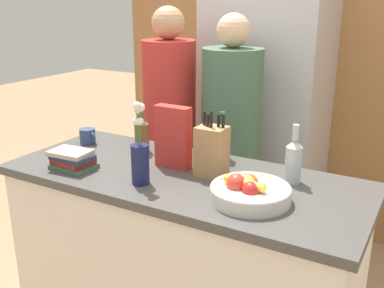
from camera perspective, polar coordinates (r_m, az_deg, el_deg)
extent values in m
cube|color=silver|center=(2.26, -1.13, -15.43)|extent=(1.59, 0.67, 0.90)
cube|color=#474442|center=(2.04, -1.22, -4.39)|extent=(1.66, 0.69, 0.04)
cube|color=#9E6B3D|center=(3.41, 13.19, 10.84)|extent=(2.86, 0.12, 2.60)
cube|color=#B7B7BC|center=(3.15, 9.38, 4.37)|extent=(0.77, 0.60, 1.93)
cylinder|color=#B7B7BC|center=(2.87, 6.14, 5.14)|extent=(0.02, 0.02, 1.06)
cylinder|color=silver|center=(1.78, 7.41, -6.36)|extent=(0.32, 0.32, 0.05)
torus|color=silver|center=(1.77, 7.45, -5.58)|extent=(0.32, 0.32, 0.02)
sphere|color=#C64C23|center=(1.82, 7.37, -4.90)|extent=(0.07, 0.07, 0.07)
sphere|color=red|center=(1.74, 7.45, -5.89)|extent=(0.07, 0.07, 0.07)
sphere|color=#99B233|center=(1.79, 6.96, -5.04)|extent=(0.07, 0.07, 0.07)
sphere|color=red|center=(1.77, 5.63, -5.02)|extent=(0.08, 0.08, 0.08)
sphere|color=#99B233|center=(1.77, 7.16, -5.50)|extent=(0.07, 0.07, 0.07)
cylinder|color=yellow|center=(1.76, 6.69, -4.96)|extent=(0.18, 0.06, 0.03)
cube|color=#A87A4C|center=(1.99, 2.52, -0.97)|extent=(0.13, 0.11, 0.23)
cylinder|color=black|center=(1.98, 1.59, 3.16)|extent=(0.01, 0.01, 0.07)
cylinder|color=black|center=(1.96, 2.01, 2.90)|extent=(0.01, 0.01, 0.06)
cylinder|color=black|center=(1.94, 2.44, 3.01)|extent=(0.01, 0.01, 0.08)
cylinder|color=black|center=(1.95, 3.39, 2.85)|extent=(0.01, 0.01, 0.07)
cylinder|color=black|center=(1.94, 3.98, 2.79)|extent=(0.01, 0.01, 0.07)
cylinder|color=#191E4C|center=(1.92, -6.59, -2.59)|extent=(0.08, 0.08, 0.17)
cylinder|color=#477538|center=(1.87, -6.65, 1.36)|extent=(0.01, 0.01, 0.10)
sphere|color=white|center=(1.86, -6.65, 2.87)|extent=(0.03, 0.03, 0.03)
cylinder|color=#477538|center=(1.87, -6.59, 2.24)|extent=(0.02, 0.01, 0.16)
sphere|color=white|center=(1.85, -6.56, 4.64)|extent=(0.04, 0.04, 0.04)
cylinder|color=#477538|center=(1.87, -6.82, 2.10)|extent=(0.01, 0.02, 0.15)
sphere|color=white|center=(1.86, -6.94, 4.33)|extent=(0.03, 0.03, 0.03)
cylinder|color=#477538|center=(1.88, -6.91, 1.36)|extent=(0.01, 0.01, 0.10)
sphere|color=white|center=(1.86, -7.08, 2.85)|extent=(0.03, 0.03, 0.03)
cylinder|color=#477538|center=(1.86, -6.87, 2.32)|extent=(0.02, 0.01, 0.17)
sphere|color=white|center=(1.84, -7.02, 4.85)|extent=(0.03, 0.03, 0.03)
cube|color=red|center=(2.08, -2.41, 0.89)|extent=(0.17, 0.06, 0.29)
cylinder|color=#334770|center=(2.52, -13.13, 0.98)|extent=(0.08, 0.08, 0.08)
torus|color=#334770|center=(2.48, -12.55, 0.80)|extent=(0.06, 0.03, 0.06)
cube|color=#3D6047|center=(2.17, -14.76, -2.77)|extent=(0.20, 0.14, 0.02)
cube|color=maroon|center=(2.17, -14.86, -2.15)|extent=(0.19, 0.15, 0.03)
cube|color=#2D334C|center=(2.15, -14.96, -1.60)|extent=(0.20, 0.13, 0.02)
cube|color=#B7A88E|center=(2.15, -15.19, -1.06)|extent=(0.19, 0.14, 0.02)
cylinder|color=#286633|center=(2.21, 3.80, -0.05)|extent=(0.08, 0.08, 0.15)
cone|color=#286633|center=(2.19, 3.84, 2.15)|extent=(0.08, 0.08, 0.03)
cylinder|color=#286633|center=(2.18, 3.87, 3.31)|extent=(0.03, 0.03, 0.06)
cylinder|color=#B2BCC1|center=(1.97, 12.73, -2.59)|extent=(0.07, 0.07, 0.16)
cone|color=#B2BCC1|center=(1.94, 12.93, 0.06)|extent=(0.07, 0.07, 0.03)
cylinder|color=#B2BCC1|center=(1.93, 13.03, 1.45)|extent=(0.03, 0.03, 0.07)
cylinder|color=brown|center=(2.33, -6.37, 0.80)|extent=(0.08, 0.08, 0.15)
cone|color=brown|center=(2.31, -6.45, 2.90)|extent=(0.08, 0.08, 0.03)
cylinder|color=brown|center=(2.30, -6.49, 3.99)|extent=(0.03, 0.03, 0.06)
cube|color=#383842|center=(2.99, -2.68, -7.77)|extent=(0.28, 0.22, 0.80)
cylinder|color=red|center=(2.75, -2.90, 6.13)|extent=(0.32, 0.32, 0.67)
sphere|color=tan|center=(2.69, -3.05, 15.12)|extent=(0.19, 0.19, 0.19)
cube|color=#383842|center=(2.86, 4.64, -9.25)|extent=(0.32, 0.28, 0.78)
cylinder|color=#42664C|center=(2.61, 5.04, 4.92)|extent=(0.35, 0.35, 0.65)
sphere|color=#DBAD89|center=(2.55, 5.30, 14.18)|extent=(0.19, 0.19, 0.19)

